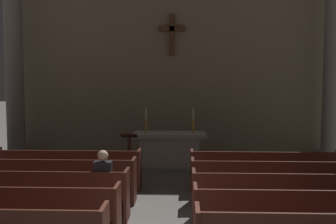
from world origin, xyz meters
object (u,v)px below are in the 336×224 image
object	(u,v)px
pew_left_row_5	(67,169)
altar	(170,148)
lectern	(129,155)
pew_left_row_4	(53,180)
column_left_fourth	(14,59)
candlestick_right	(193,125)
lone_worshipper	(104,183)
column_right_fourth	(333,58)
pew_right_row_2	(306,217)
pew_right_row_5	(265,171)
pew_left_row_2	(11,213)
pew_left_row_3	(35,194)
pew_right_row_3	(288,197)
pew_right_row_4	(275,182)
candlestick_left	(146,124)

from	to	relation	value
pew_left_row_5	altar	distance (m)	3.53
lectern	pew_left_row_4	bearing A→B (deg)	-117.07
column_left_fourth	candlestick_right	distance (m)	6.29
lone_worshipper	candlestick_right	bearing A→B (deg)	69.89
candlestick_right	lone_worshipper	distance (m)	5.10
pew_left_row_5	column_right_fourth	distance (m)	8.86
altar	pew_right_row_2	bearing A→B (deg)	-68.33
altar	lectern	size ratio (longest dim) A/B	1.91
pew_right_row_5	pew_left_row_2	bearing A→B (deg)	-145.27
candlestick_right	pew_left_row_4	bearing A→B (deg)	-129.22
pew_left_row_3	pew_right_row_3	size ratio (longest dim) A/B	1.00
pew_left_row_4	pew_left_row_5	distance (m)	1.08
pew_right_row_2	pew_left_row_2	bearing A→B (deg)	180.00
pew_left_row_5	lone_worshipper	bearing A→B (deg)	-58.63
pew_right_row_5	column_left_fourth	bearing A→B (deg)	152.81
pew_left_row_4	lectern	distance (m)	2.83
pew_left_row_4	pew_right_row_5	size ratio (longest dim) A/B	1.00
pew_right_row_5	column_left_fourth	distance (m)	8.86
pew_right_row_5	pew_right_row_4	bearing A→B (deg)	-90.00
pew_left_row_4	pew_right_row_2	world-z (taller)	same
column_right_fourth	lectern	distance (m)	7.17
pew_right_row_2	lone_worshipper	size ratio (longest dim) A/B	2.65
pew_left_row_5	candlestick_right	bearing A→B (deg)	41.01
pew_right_row_5	lectern	xyz separation A→B (m)	(-3.38, 1.44, 0.07)
column_right_fourth	pew_left_row_5	bearing A→B (deg)	-152.81
pew_right_row_3	lectern	size ratio (longest dim) A/B	3.03
candlestick_left	pew_right_row_2	bearing A→B (deg)	-62.69
candlestick_left	lone_worshipper	distance (m)	4.81
altar	candlestick_right	size ratio (longest dim) A/B	2.96
pew_left_row_4	pew_right_row_2	size ratio (longest dim) A/B	1.00
candlestick_right	lectern	size ratio (longest dim) A/B	0.64
pew_left_row_2	pew_right_row_2	size ratio (longest dim) A/B	1.00
pew_right_row_4	pew_right_row_5	distance (m)	1.08
lectern	pew_right_row_2	bearing A→B (deg)	-54.12
pew_right_row_5	altar	world-z (taller)	altar
pew_left_row_4	pew_right_row_2	bearing A→B (deg)	-24.80
pew_left_row_4	candlestick_left	bearing A→B (deg)	66.26
pew_left_row_3	pew_left_row_5	size ratio (longest dim) A/B	1.00
pew_left_row_4	lectern	bearing A→B (deg)	62.93
pew_right_row_3	candlestick_left	world-z (taller)	candlestick_left
lone_worshipper	pew_right_row_3	bearing A→B (deg)	-0.65
pew_right_row_2	pew_right_row_5	size ratio (longest dim) A/B	1.00
altar	candlestick_left	world-z (taller)	candlestick_left
pew_right_row_4	column_right_fourth	distance (m)	6.31
lectern	lone_worshipper	distance (m)	3.56
candlestick_right	lone_worshipper	size ratio (longest dim) A/B	0.56
pew_left_row_4	altar	xyz separation A→B (m)	(2.34, 3.72, 0.06)
column_right_fourth	lone_worshipper	size ratio (longest dim) A/B	5.05
pew_right_row_2	column_right_fourth	xyz separation A→B (m)	(2.81, 7.08, 2.77)
pew_right_row_4	altar	bearing A→B (deg)	122.13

